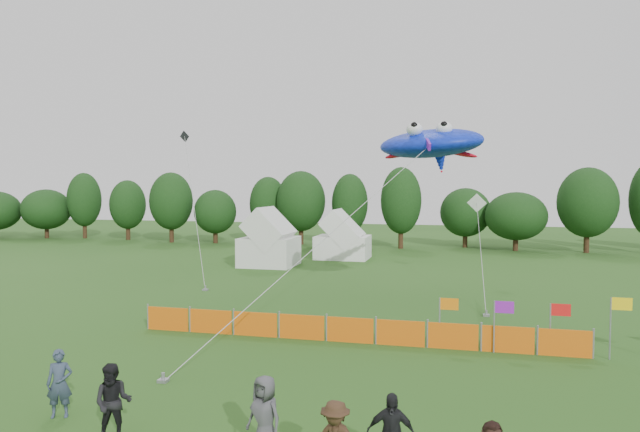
% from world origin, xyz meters
% --- Properties ---
extents(treeline, '(104.57, 8.78, 8.36)m').
position_xyz_m(treeline, '(1.61, 44.93, 4.18)').
color(treeline, '#382314').
rests_on(treeline, ground).
extents(tent_left, '(4.15, 4.15, 3.66)m').
position_xyz_m(tent_left, '(-9.75, 29.06, 1.85)').
color(tent_left, silver).
rests_on(tent_left, ground).
extents(tent_right, '(4.55, 3.64, 3.21)m').
position_xyz_m(tent_right, '(-5.04, 34.76, 1.62)').
color(tent_right, white).
rests_on(tent_right, ground).
extents(barrier_fence, '(17.90, 0.06, 1.00)m').
position_xyz_m(barrier_fence, '(0.50, 8.95, 0.50)').
color(barrier_fence, '#D55B0B').
rests_on(barrier_fence, ground).
extents(flag_row, '(10.73, 0.33, 2.26)m').
position_xyz_m(flag_row, '(9.26, 8.99, 1.42)').
color(flag_row, gray).
rests_on(flag_row, ground).
extents(spectator_a, '(0.79, 0.68, 1.84)m').
position_xyz_m(spectator_a, '(-5.73, -0.13, 0.92)').
color(spectator_a, '#2F3B4F').
rests_on(spectator_a, ground).
extents(spectator_b, '(1.12, 0.99, 1.91)m').
position_xyz_m(spectator_b, '(-3.46, -1.09, 0.96)').
color(spectator_b, black).
rests_on(spectator_b, ground).
extents(spectator_e, '(1.10, 0.93, 1.92)m').
position_xyz_m(spectator_e, '(0.42, -1.03, 0.96)').
color(spectator_e, '#434347').
rests_on(spectator_e, ground).
extents(stingray_kite, '(11.37, 22.21, 9.52)m').
position_xyz_m(stingray_kite, '(3.20, 17.71, 8.44)').
color(stingray_kite, '#102EEE').
rests_on(stingray_kite, ground).
extents(small_kite_white, '(1.24, 10.88, 5.77)m').
position_xyz_m(small_kite_white, '(5.85, 22.66, 3.73)').
color(small_kite_white, white).
rests_on(small_kite_white, ground).
extents(small_kite_dark, '(7.37, 11.08, 10.68)m').
position_xyz_m(small_kite_dark, '(-14.08, 24.52, 6.18)').
color(small_kite_dark, black).
rests_on(small_kite_dark, ground).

